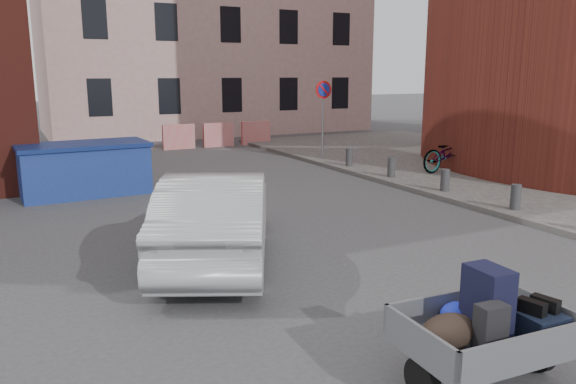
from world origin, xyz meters
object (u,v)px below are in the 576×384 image
trailer (484,328)px  silver_car (217,216)px  bicycle (448,153)px  dumpster (84,169)px

trailer → silver_car: silver_car is taller
trailer → bicycle: (7.89, 9.12, 0.06)m
silver_car → bicycle: 9.89m
trailer → bicycle: 12.06m
trailer → dumpster: bearing=104.4°
silver_car → bicycle: (8.90, 4.33, -0.07)m
dumpster → bicycle: (10.14, -2.04, 0.01)m
trailer → bicycle: size_ratio=0.89×
dumpster → bicycle: 10.35m
bicycle → silver_car: bearing=110.4°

